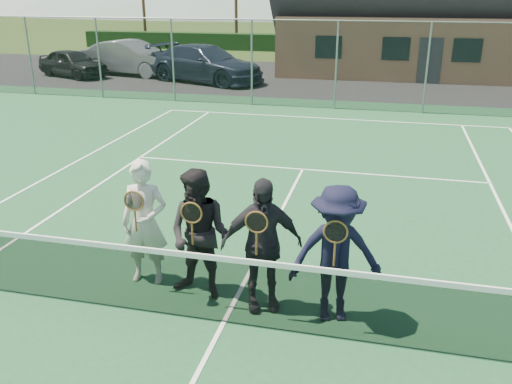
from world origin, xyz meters
TOP-DOWN VIEW (x-y plane):
  - ground at (0.00, 20.00)m, footprint 220.00×220.00m
  - court_surface at (0.00, 0.00)m, footprint 30.00×30.00m
  - tarmac_carpark at (-4.00, 20.00)m, footprint 40.00×12.00m
  - hedge_row at (0.00, 32.00)m, footprint 40.00×1.20m
  - car_a at (-13.02, 18.10)m, footprint 4.15×2.90m
  - car_b at (-10.54, 19.35)m, footprint 5.26×2.76m
  - car_c at (-6.33, 18.17)m, footprint 6.10×4.16m
  - court_markings at (0.00, 0.00)m, footprint 11.03×23.83m
  - tennis_net at (0.00, 0.00)m, footprint 11.68×0.08m
  - perimeter_fence at (0.00, 13.50)m, footprint 30.07×0.07m
  - player_a at (-1.37, 0.80)m, footprint 0.70×0.53m
  - player_b at (-0.49, 0.60)m, footprint 0.99×0.83m
  - player_c at (0.37, 0.50)m, footprint 1.14×0.79m
  - player_d at (1.33, 0.45)m, footprint 1.29×0.93m

SIDE VIEW (x-z plane):
  - ground at x=0.00m, z-range 0.00..0.00m
  - tarmac_carpark at x=-4.00m, z-range 0.00..0.01m
  - court_surface at x=0.00m, z-range 0.00..0.02m
  - court_markings at x=0.00m, z-range 0.02..0.03m
  - tennis_net at x=0.00m, z-range -0.01..1.09m
  - hedge_row at x=0.00m, z-range 0.00..1.10m
  - car_a at x=-13.02m, z-range 0.00..1.31m
  - car_c at x=-6.33m, z-range 0.00..1.64m
  - car_b at x=-10.54m, z-range 0.00..1.65m
  - player_d at x=1.33m, z-range 0.02..1.82m
  - player_b at x=-0.49m, z-range 0.02..1.82m
  - player_c at x=0.37m, z-range 0.02..1.82m
  - player_a at x=-1.37m, z-range 0.02..1.82m
  - perimeter_fence at x=0.00m, z-range 0.01..3.03m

